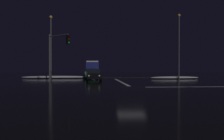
{
  "coord_description": "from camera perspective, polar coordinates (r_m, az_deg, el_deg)",
  "views": [
    {
      "loc": [
        -3.5,
        -21.82,
        1.82
      ],
      "look_at": [
        -0.79,
        11.89,
        1.41
      ],
      "focal_mm": 39.42,
      "sensor_mm": 36.0,
      "label": 1
    }
  ],
  "objects": [
    {
      "name": "stop_line_north",
      "position": [
        30.36,
        2.02,
        -2.73
      ],
      "size": [
        0.35,
        14.2,
        0.01
      ],
      "color": "white",
      "rests_on": "ground"
    },
    {
      "name": "centre_line_ns",
      "position": [
        41.89,
        0.19,
        -1.79
      ],
      "size": [
        22.0,
        0.15,
        0.01
      ],
      "color": "yellow",
      "rests_on": "ground"
    },
    {
      "name": "snow_bank_right_curb",
      "position": [
        38.81,
        14.33,
        -1.72
      ],
      "size": [
        7.53,
        1.5,
        0.4
      ],
      "color": "white",
      "rests_on": "ground"
    },
    {
      "name": "streetlamp_left_near",
      "position": [
        36.36,
        -13.98,
        6.14
      ],
      "size": [
        0.44,
        0.44,
        9.18
      ],
      "color": "#424247",
      "rests_on": "ground"
    },
    {
      "name": "box_truck",
      "position": [
        50.79,
        -4.58,
        0.57
      ],
      "size": [
        2.68,
        8.28,
        3.08
      ],
      "color": "navy",
      "rests_on": "ground"
    },
    {
      "name": "sedan_black",
      "position": [
        32.8,
        -4.21,
        -1.09
      ],
      "size": [
        2.02,
        4.33,
        1.57
      ],
      "color": "black",
      "rests_on": "ground"
    },
    {
      "name": "streetlamp_right_near",
      "position": [
        38.14,
        15.26,
        6.3
      ],
      "size": [
        0.44,
        0.44,
        9.72
      ],
      "color": "#424247",
      "rests_on": "ground"
    },
    {
      "name": "crosswalk_bar_east",
      "position": [
        24.91,
        23.96,
        -3.54
      ],
      "size": [
        14.2,
        0.4,
        0.01
      ],
      "color": "white",
      "rests_on": "ground"
    },
    {
      "name": "sedan_silver",
      "position": [
        43.96,
        -5.04,
        -0.64
      ],
      "size": [
        2.02,
        4.33,
        1.57
      ],
      "color": "#B7B7BC",
      "rests_on": "ground"
    },
    {
      "name": "sedan_green",
      "position": [
        38.64,
        -4.8,
        -0.82
      ],
      "size": [
        2.02,
        4.33,
        1.57
      ],
      "color": "#14512D",
      "rests_on": "ground"
    },
    {
      "name": "traffic_signal_nw",
      "position": [
        29.78,
        -12.55,
        4.88
      ],
      "size": [
        2.79,
        2.79,
        5.83
      ],
      "color": "#4C4C51",
      "rests_on": "ground"
    },
    {
      "name": "snow_bank_left_curb",
      "position": [
        39.97,
        -12.64,
        -1.63
      ],
      "size": [
        11.03,
        1.5,
        0.43
      ],
      "color": "white",
      "rests_on": "ground"
    },
    {
      "name": "ground",
      "position": [
        22.18,
        4.5,
        -4.14
      ],
      "size": [
        120.0,
        120.0,
        0.1
      ],
      "primitive_type": "cube",
      "color": "black"
    }
  ]
}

